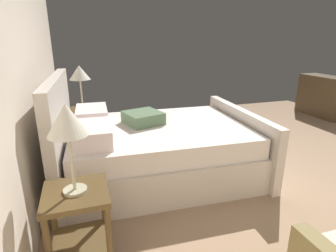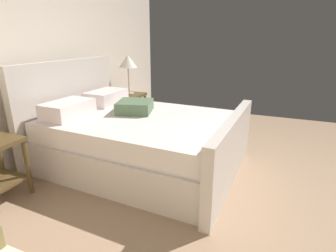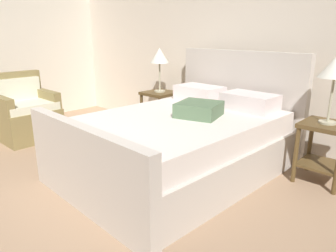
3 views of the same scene
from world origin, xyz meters
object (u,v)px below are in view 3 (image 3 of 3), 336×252
object	(u,v)px
nightstand_right	(324,143)
nightstand_left	(160,105)
bed	(182,140)
table_lamp_left	(160,57)
armchair	(25,114)
table_lamp_right	(335,69)

from	to	relation	value
nightstand_right	nightstand_left	xyz separation A→B (m)	(-2.33, 0.11, 0.00)
bed	nightstand_left	bearing A→B (deg)	143.34
bed	table_lamp_left	size ratio (longest dim) A/B	3.75
nightstand_right	nightstand_left	distance (m)	2.33
nightstand_left	armchair	xyz separation A→B (m)	(-1.17, -1.48, -0.06)
bed	nightstand_right	distance (m)	1.39
nightstand_right	table_lamp_right	size ratio (longest dim) A/B	0.95
nightstand_right	nightstand_left	world-z (taller)	same
bed	table_lamp_right	distance (m)	1.58
nightstand_right	table_lamp_right	xyz separation A→B (m)	(0.00, 0.00, 0.71)
nightstand_left	nightstand_right	bearing A→B (deg)	-2.69
bed	armchair	world-z (taller)	bed
nightstand_left	bed	bearing A→B (deg)	-36.66
table_lamp_left	bed	bearing A→B (deg)	-36.66
table_lamp_left	armchair	world-z (taller)	table_lamp_left
table_lamp_right	table_lamp_left	world-z (taller)	table_lamp_right
bed	nightstand_left	xyz separation A→B (m)	(-1.17, 0.87, 0.05)
nightstand_left	armchair	world-z (taller)	armchair
nightstand_right	table_lamp_left	xyz separation A→B (m)	(-2.33, 0.11, 0.69)
table_lamp_right	table_lamp_left	size ratio (longest dim) A/B	1.02
bed	table_lamp_left	world-z (taller)	bed
bed	nightstand_right	size ratio (longest dim) A/B	3.88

